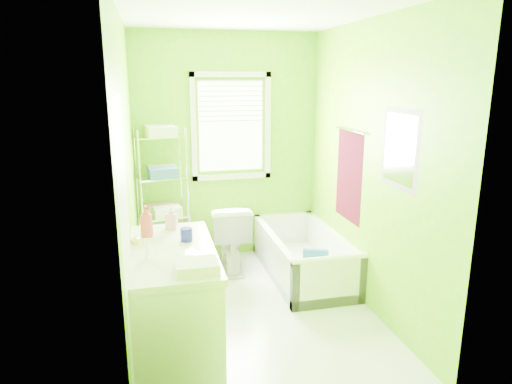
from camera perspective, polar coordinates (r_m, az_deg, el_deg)
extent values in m
plane|color=silver|center=(4.36, -0.10, -14.56)|extent=(2.90, 2.90, 0.00)
cube|color=#64AD08|center=(5.31, -3.66, 5.47)|extent=(2.10, 0.04, 2.60)
cube|color=#64AD08|center=(2.57, 7.26, -4.00)|extent=(2.10, 0.04, 2.60)
cube|color=#64AD08|center=(3.82, -15.65, 1.59)|extent=(0.04, 2.90, 2.60)
cube|color=#64AD08|center=(4.27, 13.78, 2.98)|extent=(0.04, 2.90, 2.60)
cube|color=white|center=(3.86, -0.12, 21.64)|extent=(2.10, 2.90, 0.04)
cube|color=white|center=(5.28, -3.15, 8.16)|extent=(0.74, 0.01, 1.01)
cube|color=white|center=(5.35, -3.03, 1.95)|extent=(0.92, 0.05, 0.06)
cube|color=white|center=(5.23, -3.20, 14.47)|extent=(0.92, 0.05, 0.06)
cube|color=white|center=(5.20, -7.82, 7.97)|extent=(0.06, 0.05, 1.22)
cube|color=white|center=(5.35, 1.47, 8.26)|extent=(0.06, 0.05, 1.22)
cube|color=white|center=(5.23, -3.14, 11.30)|extent=(0.72, 0.02, 0.50)
cube|color=white|center=(2.95, -15.72, -8.21)|extent=(0.02, 0.80, 2.00)
sphere|color=gold|center=(3.25, -14.83, -6.01)|extent=(0.07, 0.07, 0.07)
cube|color=#470817|center=(4.60, 11.55, 1.98)|extent=(0.02, 0.58, 0.90)
cylinder|color=silver|center=(4.52, 11.66, 7.55)|extent=(0.02, 0.62, 0.02)
cube|color=#CC5972|center=(3.75, 17.61, 5.11)|extent=(0.02, 0.54, 0.64)
cube|color=white|center=(3.74, 17.50, 5.11)|extent=(0.01, 0.44, 0.54)
cube|color=white|center=(5.09, 5.80, -9.64)|extent=(0.73, 1.57, 0.10)
cube|color=white|center=(4.92, 2.17, -8.08)|extent=(0.07, 1.57, 0.47)
cube|color=white|center=(5.13, 9.37, -7.34)|extent=(0.07, 1.57, 0.47)
cube|color=white|center=(4.37, 9.09, -11.22)|extent=(0.73, 0.07, 0.47)
cube|color=white|center=(5.68, 3.40, -5.01)|extent=(0.73, 0.07, 0.47)
cylinder|color=white|center=(4.28, 9.21, -8.36)|extent=(0.73, 0.07, 0.07)
cylinder|color=blue|center=(4.72, 7.37, -10.51)|extent=(0.37, 0.37, 0.07)
cylinder|color=yellow|center=(4.69, 7.39, -9.84)|extent=(0.35, 0.35, 0.05)
cube|color=blue|center=(4.80, 7.44, -8.50)|extent=(0.26, 0.14, 0.24)
imported|color=white|center=(5.10, -3.30, -5.51)|extent=(0.48, 0.78, 0.77)
cube|color=white|center=(3.54, -10.18, -14.21)|extent=(0.58, 1.17, 0.85)
cube|color=silver|center=(3.36, -10.51, -7.41)|extent=(0.61, 1.20, 0.05)
ellipsoid|color=white|center=(3.21, -9.99, -8.50)|extent=(0.40, 0.53, 0.14)
cylinder|color=silver|center=(3.17, -13.52, -7.03)|extent=(0.03, 0.03, 0.16)
cylinder|color=silver|center=(3.15, -13.60, -5.84)|extent=(0.12, 0.02, 0.02)
imported|color=#DF4162|center=(3.58, -13.54, -3.61)|extent=(0.11, 0.11, 0.26)
imported|color=#E191C0|center=(3.75, -10.52, -3.13)|extent=(0.11, 0.11, 0.19)
cylinder|color=#191CA5|center=(3.47, -8.69, -5.29)|extent=(0.09, 0.09, 0.10)
cube|color=white|center=(2.94, -7.39, -9.21)|extent=(0.27, 0.21, 0.07)
cylinder|color=silver|center=(4.98, -14.07, -1.52)|extent=(0.02, 0.02, 1.58)
cylinder|color=silver|center=(5.27, -14.60, -0.69)|extent=(0.02, 0.02, 1.58)
cylinder|color=silver|center=(5.07, -8.47, -0.95)|extent=(0.02, 0.02, 1.58)
cylinder|color=silver|center=(5.36, -9.29, -0.17)|extent=(0.02, 0.02, 1.58)
cube|color=silver|center=(5.36, -11.26, -7.46)|extent=(0.57, 0.41, 0.02)
cube|color=silver|center=(5.22, -11.49, -2.91)|extent=(0.57, 0.41, 0.02)
cube|color=silver|center=(5.11, -11.73, 1.86)|extent=(0.57, 0.41, 0.02)
cube|color=silver|center=(5.04, -11.98, 6.80)|extent=(0.57, 0.41, 0.02)
cube|color=white|center=(4.93, -11.72, 7.41)|extent=(0.33, 0.24, 0.11)
cube|color=#CCC67D|center=(5.15, -12.17, 7.65)|extent=(0.33, 0.24, 0.11)
cube|color=#305DAE|center=(5.00, -11.57, 2.34)|extent=(0.33, 0.24, 0.11)
cube|color=#CCC67D|center=(5.22, -11.78, 2.81)|extent=(0.33, 0.24, 0.11)
cube|color=white|center=(5.13, -11.03, -2.44)|extent=(0.33, 0.24, 0.11)
cube|color=pink|center=(5.32, -11.93, -1.90)|extent=(0.33, 0.24, 0.11)
cube|color=pink|center=(5.35, -8.60, -5.28)|extent=(0.07, 0.28, 0.49)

